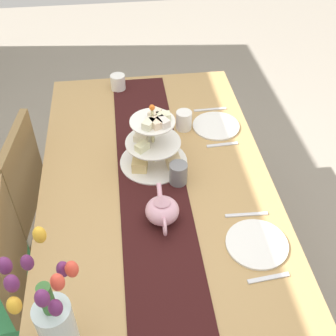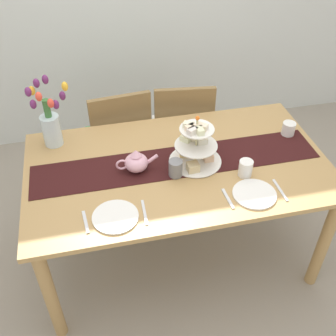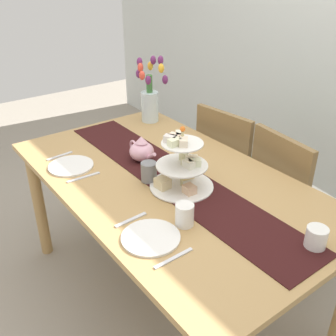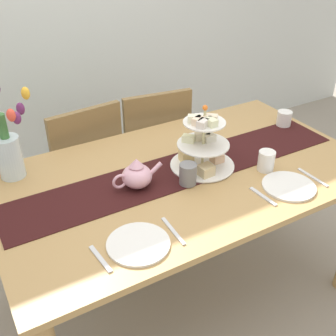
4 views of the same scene
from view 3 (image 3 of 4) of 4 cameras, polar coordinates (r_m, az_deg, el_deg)
The scene contains 17 objects.
ground_plane at distance 2.41m, azimuth 0.08°, elevation -17.75°, with size 8.00×8.00×0.00m, color gray.
dining_table at distance 1.98m, azimuth 0.10°, elevation -4.09°, with size 1.71×0.98×0.78m.
chair_left at distance 2.65m, azimuth 9.24°, elevation 0.28°, with size 0.46×0.46×0.91m.
chair_right at distance 2.39m, azimuth 17.23°, elevation -4.02°, with size 0.47×0.47×0.91m.
table_runner at distance 1.93m, azimuth 0.56°, elevation -1.30°, with size 1.64×0.28×0.00m, color black.
tiered_cake_stand at distance 1.80m, azimuth 1.92°, elevation 0.16°, with size 0.30×0.30×0.30m.
teapot at distance 2.07m, azimuth -3.86°, elevation 2.56°, with size 0.24×0.13×0.14m.
tulip_vase at distance 2.56m, azimuth -2.64°, elevation 10.18°, with size 0.23×0.19×0.42m.
cream_jug at distance 1.57m, azimuth 20.67°, elevation -9.42°, with size 0.08×0.08×0.09m, color white.
dinner_plate_left at distance 2.09m, azimuth -13.87°, elevation 0.31°, with size 0.23×0.23×0.01m, color white.
fork_left at distance 2.21m, azimuth -15.41°, elevation 1.69°, with size 0.02×0.15×0.01m, color silver.
knife_left at distance 1.97m, azimuth -12.13°, elevation -1.34°, with size 0.01×0.17×0.01m, color silver.
dinner_plate_right at distance 1.54m, azimuth -2.51°, elevation -10.00°, with size 0.23×0.23×0.01m, color white.
fork_right at distance 1.64m, azimuth -5.40°, elevation -7.48°, with size 0.02×0.15×0.01m, color silver.
knife_right at distance 1.45m, azimuth 0.82°, elevation -12.94°, with size 0.01×0.17×0.01m, color silver.
mug_grey at distance 1.88m, azimuth -2.79°, elevation -0.54°, with size 0.08×0.08×0.10m, color slate.
mug_white_text at distance 1.58m, azimuth 2.41°, elevation -6.77°, with size 0.08×0.08×0.10m, color white.
Camera 3 is at (1.33, -1.00, 1.74)m, focal length 42.07 mm.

